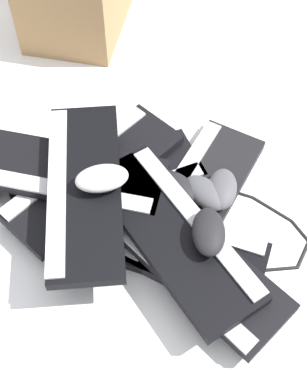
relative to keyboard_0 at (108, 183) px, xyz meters
name	(u,v)px	position (x,y,z in m)	size (l,w,h in m)	color
ground_plane	(126,199)	(-0.05, 0.01, -0.01)	(3.20, 3.20, 0.00)	white
keyboard_0	(108,183)	(0.00, 0.00, 0.00)	(0.38, 0.44, 0.03)	black
keyboard_1	(164,244)	(-0.19, 0.07, 0.00)	(0.46, 0.24, 0.03)	black
keyboard_2	(196,198)	(-0.19, -0.07, 0.00)	(0.17, 0.45, 0.03)	black
keyboard_3	(189,259)	(-0.26, 0.09, 0.03)	(0.46, 0.25, 0.03)	black
keyboard_4	(174,234)	(-0.21, 0.07, 0.06)	(0.46, 0.32, 0.03)	black
keyboard_5	(94,175)	(0.03, 0.01, 0.03)	(0.24, 0.46, 0.03)	black
keyboard_6	(65,173)	(0.07, 0.06, 0.06)	(0.46, 0.28, 0.03)	black
keyboard_7	(83,188)	(0.00, 0.09, 0.09)	(0.38, 0.44, 0.03)	black
mouse_0	(209,232)	(-0.28, 0.05, 0.10)	(0.11, 0.07, 0.04)	black
mouse_1	(176,186)	(-0.15, -0.05, 0.04)	(0.11, 0.07, 0.04)	black
mouse_2	(102,178)	(-0.04, 0.07, 0.13)	(0.11, 0.07, 0.04)	silver
mouse_3	(222,189)	(-0.24, -0.10, 0.04)	(0.11, 0.07, 0.04)	#4C4C51
mouse_5	(205,193)	(-0.21, -0.07, 0.04)	(0.11, 0.07, 0.04)	#4C4C51
cable_0	(253,231)	(-0.34, -0.06, -0.01)	(0.32, 0.29, 0.01)	black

